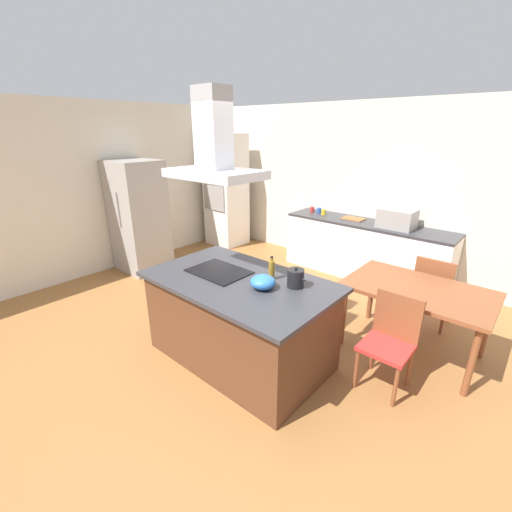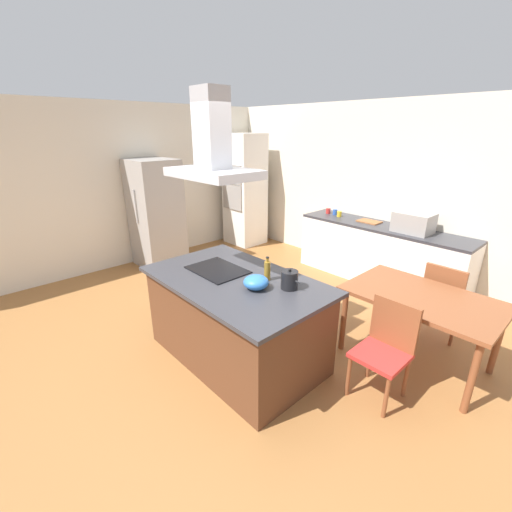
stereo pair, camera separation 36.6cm
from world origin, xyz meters
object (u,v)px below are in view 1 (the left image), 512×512
at_px(tea_kettle, 296,278).
at_px(dining_table, 418,295).
at_px(countertop_microwave, 397,218).
at_px(chair_facing_back_wall, 433,288).
at_px(olive_oil_bottle, 272,270).
at_px(cutting_board, 353,219).
at_px(wall_oven_stack, 226,191).
at_px(refrigerator, 139,217).
at_px(coffee_mug_yellow, 324,212).
at_px(mixing_bowl, 263,282).
at_px(chair_facing_island, 391,336).
at_px(coffee_mug_blue, 319,210).
at_px(cooktop, 219,271).
at_px(coffee_mug_red, 312,209).
at_px(range_hood, 214,150).

height_order(tea_kettle, dining_table, tea_kettle).
xyz_separation_m(countertop_microwave, chair_facing_back_wall, (0.84, -0.92, -0.53)).
bearing_deg(olive_oil_bottle, cutting_board, 99.90).
height_order(olive_oil_bottle, wall_oven_stack, wall_oven_stack).
relative_size(olive_oil_bottle, refrigerator, 0.13).
bearing_deg(tea_kettle, coffee_mug_yellow, 115.64).
distance_m(mixing_bowl, refrigerator, 3.36).
xyz_separation_m(mixing_bowl, chair_facing_island, (1.00, 0.64, -0.46)).
height_order(coffee_mug_blue, chair_facing_island, coffee_mug_blue).
bearing_deg(tea_kettle, cooktop, -164.02).
bearing_deg(coffee_mug_red, countertop_microwave, -1.97).
bearing_deg(coffee_mug_blue, dining_table, -36.82).
xyz_separation_m(tea_kettle, wall_oven_stack, (-3.41, 2.42, 0.11)).
xyz_separation_m(coffee_mug_red, chair_facing_back_wall, (2.33, -0.97, -0.44)).
bearing_deg(dining_table, wall_oven_stack, 162.23).
distance_m(cooktop, tea_kettle, 0.83).
bearing_deg(range_hood, tea_kettle, 15.98).
relative_size(refrigerator, chair_facing_back_wall, 2.04).
xyz_separation_m(coffee_mug_blue, cutting_board, (0.66, -0.02, -0.04)).
height_order(cooktop, cutting_board, cutting_board).
bearing_deg(tea_kettle, countertop_microwave, 90.95).
xyz_separation_m(coffee_mug_red, dining_table, (2.33, -1.63, -0.28)).
bearing_deg(chair_facing_island, coffee_mug_yellow, 132.65).
bearing_deg(refrigerator, range_hood, -14.67).
bearing_deg(tea_kettle, coffee_mug_red, 119.58).
bearing_deg(coffee_mug_yellow, range_hood, -80.59).
height_order(coffee_mug_red, chair_facing_island, coffee_mug_red).
bearing_deg(mixing_bowl, refrigerator, 167.87).
height_order(cutting_board, dining_table, cutting_board).
distance_m(mixing_bowl, coffee_mug_yellow, 3.07).
bearing_deg(chair_facing_island, mixing_bowl, -147.59).
relative_size(coffee_mug_red, coffee_mug_blue, 1.00).
relative_size(cooktop, chair_facing_island, 0.67).
xyz_separation_m(coffee_mug_red, wall_oven_stack, (-1.87, -0.29, 0.16)).
bearing_deg(chair_facing_back_wall, dining_table, -90.00).
distance_m(cooktop, dining_table, 2.07).
relative_size(coffee_mug_blue, chair_facing_back_wall, 0.10).
relative_size(wall_oven_stack, dining_table, 1.57).
bearing_deg(cutting_board, cooktop, -90.96).
bearing_deg(coffee_mug_yellow, tea_kettle, -64.36).
bearing_deg(wall_oven_stack, chair_facing_island, -25.58).
height_order(refrigerator, dining_table, refrigerator).
height_order(coffee_mug_blue, dining_table, coffee_mug_blue).
xyz_separation_m(coffee_mug_yellow, chair_facing_island, (2.07, -2.25, -0.44)).
xyz_separation_m(olive_oil_bottle, range_hood, (-0.52, -0.21, 1.10)).
relative_size(coffee_mug_blue, coffee_mug_yellow, 1.00).
xyz_separation_m(coffee_mug_red, refrigerator, (-1.95, -2.23, -0.03)).
bearing_deg(coffee_mug_yellow, wall_oven_stack, -173.77).
bearing_deg(cooktop, chair_facing_island, 21.73).
bearing_deg(cutting_board, countertop_microwave, -4.07).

